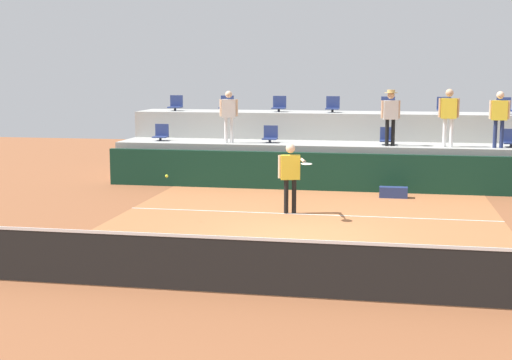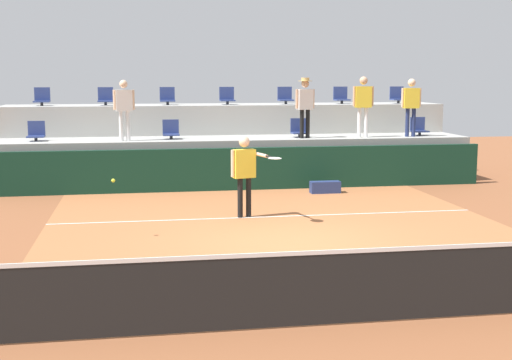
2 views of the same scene
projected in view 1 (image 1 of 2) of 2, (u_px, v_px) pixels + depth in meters
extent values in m
plane|color=brown|center=(297.00, 237.00, 14.85)|extent=(40.00, 40.00, 0.00)
cube|color=#A36038|center=(303.00, 227.00, 15.82)|extent=(9.00, 10.00, 0.01)
cube|color=silver|center=(310.00, 214.00, 17.18)|extent=(9.00, 0.06, 0.00)
cube|color=black|center=(264.00, 267.00, 10.89)|extent=(10.40, 0.01, 0.87)
cube|color=white|center=(264.00, 239.00, 10.82)|extent=(10.40, 0.02, 0.05)
cube|color=#0F3323|center=(323.00, 172.00, 20.59)|extent=(13.00, 0.16, 1.10)
cube|color=#9E9E99|center=(327.00, 164.00, 21.85)|extent=(13.00, 1.80, 1.25)
cube|color=#9E9E99|center=(332.00, 144.00, 23.53)|extent=(13.00, 1.80, 2.10)
cylinder|color=#2D2D33|center=(160.00, 139.00, 22.56)|extent=(0.08, 0.08, 0.10)
cube|color=navy|center=(160.00, 137.00, 22.55)|extent=(0.44, 0.40, 0.04)
cube|color=navy|center=(162.00, 130.00, 22.69)|extent=(0.44, 0.04, 0.38)
cylinder|color=#2D2D33|center=(270.00, 141.00, 21.92)|extent=(0.08, 0.08, 0.10)
cube|color=navy|center=(270.00, 139.00, 21.91)|extent=(0.44, 0.40, 0.04)
cube|color=navy|center=(271.00, 132.00, 22.05)|extent=(0.44, 0.04, 0.38)
cylinder|color=#2D2D33|center=(387.00, 143.00, 21.27)|extent=(0.08, 0.08, 0.10)
cube|color=navy|center=(387.00, 141.00, 21.26)|extent=(0.44, 0.40, 0.04)
cube|color=navy|center=(387.00, 133.00, 21.41)|extent=(0.44, 0.04, 0.38)
cylinder|color=#2D2D33|center=(511.00, 145.00, 20.63)|extent=(0.08, 0.08, 0.10)
cube|color=navy|center=(511.00, 143.00, 20.62)|extent=(0.44, 0.40, 0.04)
cube|color=navy|center=(511.00, 135.00, 20.77)|extent=(0.44, 0.04, 0.38)
cylinder|color=#2D2D33|center=(175.00, 109.00, 24.19)|extent=(0.08, 0.08, 0.10)
cube|color=navy|center=(175.00, 107.00, 24.18)|extent=(0.44, 0.40, 0.04)
cube|color=navy|center=(177.00, 101.00, 24.32)|extent=(0.44, 0.04, 0.38)
cylinder|color=#2D2D33|center=(226.00, 110.00, 23.86)|extent=(0.08, 0.08, 0.10)
cube|color=navy|center=(226.00, 108.00, 23.85)|extent=(0.44, 0.40, 0.04)
cube|color=navy|center=(227.00, 101.00, 24.00)|extent=(0.44, 0.04, 0.38)
cylinder|color=#2D2D33|center=(279.00, 110.00, 23.54)|extent=(0.08, 0.08, 0.10)
cube|color=navy|center=(279.00, 108.00, 23.53)|extent=(0.44, 0.40, 0.04)
cube|color=navy|center=(280.00, 102.00, 23.67)|extent=(0.44, 0.04, 0.38)
cylinder|color=#2D2D33|center=(332.00, 111.00, 23.22)|extent=(0.08, 0.08, 0.10)
cube|color=navy|center=(332.00, 109.00, 23.21)|extent=(0.44, 0.40, 0.04)
cube|color=navy|center=(333.00, 102.00, 23.35)|extent=(0.44, 0.04, 0.38)
cylinder|color=#2D2D33|center=(388.00, 111.00, 22.90)|extent=(0.08, 0.08, 0.10)
cube|color=navy|center=(388.00, 109.00, 22.89)|extent=(0.44, 0.40, 0.04)
cube|color=navy|center=(388.00, 102.00, 23.03)|extent=(0.44, 0.04, 0.38)
cylinder|color=#2D2D33|center=(444.00, 112.00, 22.58)|extent=(0.08, 0.08, 0.10)
cube|color=navy|center=(444.00, 110.00, 22.57)|extent=(0.44, 0.40, 0.04)
cube|color=navy|center=(444.00, 103.00, 22.71)|extent=(0.44, 0.04, 0.38)
cylinder|color=#2D2D33|center=(504.00, 113.00, 22.25)|extent=(0.08, 0.08, 0.10)
cube|color=navy|center=(504.00, 110.00, 22.24)|extent=(0.44, 0.40, 0.04)
cube|color=navy|center=(504.00, 103.00, 22.38)|extent=(0.44, 0.04, 0.38)
cylinder|color=black|center=(286.00, 197.00, 17.26)|extent=(0.13, 0.13, 0.84)
cylinder|color=black|center=(294.00, 196.00, 17.27)|extent=(0.13, 0.13, 0.84)
cube|color=yellow|center=(290.00, 167.00, 17.16)|extent=(0.49, 0.29, 0.59)
sphere|color=beige|center=(290.00, 148.00, 17.09)|extent=(0.28, 0.28, 0.23)
cylinder|color=beige|center=(280.00, 167.00, 17.14)|extent=(0.09, 0.09, 0.56)
cylinder|color=beige|center=(303.00, 160.00, 16.89)|extent=(0.20, 0.53, 0.07)
cylinder|color=black|center=(305.00, 162.00, 16.53)|extent=(0.10, 0.26, 0.04)
ellipsoid|color=silver|center=(307.00, 164.00, 16.25)|extent=(0.33, 0.38, 0.03)
cylinder|color=white|center=(226.00, 130.00, 21.80)|extent=(0.13, 0.13, 0.78)
cylinder|color=white|center=(232.00, 130.00, 21.79)|extent=(0.13, 0.13, 0.78)
cube|color=white|center=(229.00, 108.00, 21.70)|extent=(0.45, 0.24, 0.55)
sphere|color=beige|center=(229.00, 94.00, 21.63)|extent=(0.24, 0.24, 0.21)
cylinder|color=beige|center=(221.00, 108.00, 21.70)|extent=(0.08, 0.08, 0.52)
cylinder|color=beige|center=(237.00, 108.00, 21.69)|extent=(0.08, 0.08, 0.52)
cylinder|color=black|center=(387.00, 133.00, 20.92)|extent=(0.13, 0.13, 0.78)
cylinder|color=black|center=(393.00, 133.00, 20.92)|extent=(0.13, 0.13, 0.78)
cube|color=white|center=(391.00, 110.00, 20.82)|extent=(0.45, 0.26, 0.55)
sphere|color=tan|center=(391.00, 95.00, 20.75)|extent=(0.25, 0.25, 0.21)
cylinder|color=tan|center=(382.00, 109.00, 20.81)|extent=(0.08, 0.08, 0.52)
cylinder|color=tan|center=(399.00, 109.00, 20.82)|extent=(0.08, 0.08, 0.52)
cylinder|color=tan|center=(391.00, 93.00, 20.74)|extent=(0.45, 0.45, 0.01)
cylinder|color=tan|center=(391.00, 91.00, 20.74)|extent=(0.26, 0.26, 0.09)
cylinder|color=white|center=(445.00, 133.00, 20.64)|extent=(0.12, 0.12, 0.82)
cylinder|color=white|center=(451.00, 133.00, 20.59)|extent=(0.12, 0.12, 0.82)
cube|color=yellow|center=(449.00, 108.00, 20.51)|extent=(0.46, 0.21, 0.58)
sphere|color=tan|center=(450.00, 93.00, 20.44)|extent=(0.24, 0.24, 0.22)
cylinder|color=tan|center=(440.00, 108.00, 20.57)|extent=(0.07, 0.07, 0.55)
cylinder|color=tan|center=(458.00, 108.00, 20.44)|extent=(0.07, 0.07, 0.55)
cylinder|color=navy|center=(495.00, 134.00, 20.38)|extent=(0.12, 0.12, 0.79)
cylinder|color=navy|center=(502.00, 134.00, 20.34)|extent=(0.12, 0.12, 0.79)
cube|color=yellow|center=(500.00, 110.00, 20.26)|extent=(0.44, 0.20, 0.56)
sphere|color=beige|center=(500.00, 95.00, 20.20)|extent=(0.23, 0.23, 0.22)
cylinder|color=beige|center=(490.00, 110.00, 20.32)|extent=(0.07, 0.07, 0.53)
cylinder|color=beige|center=(509.00, 110.00, 20.20)|extent=(0.07, 0.07, 0.53)
sphere|color=#CCE033|center=(167.00, 176.00, 16.14)|extent=(0.07, 0.07, 0.07)
cube|color=navy|center=(393.00, 192.00, 19.47)|extent=(0.76, 0.28, 0.30)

